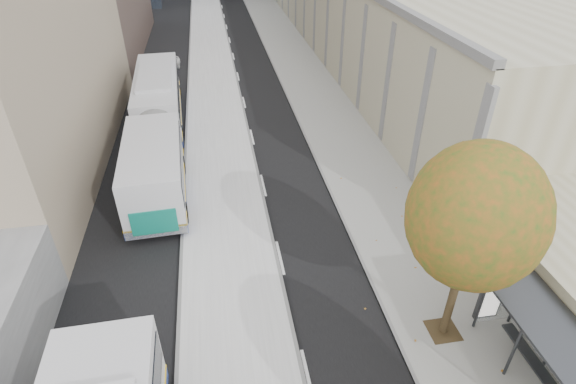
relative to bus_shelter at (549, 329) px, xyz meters
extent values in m
cube|color=#B8B8B8|center=(-9.56, 24.04, -2.11)|extent=(4.25, 150.00, 0.15)
cube|color=gray|center=(-1.56, 24.04, -2.15)|extent=(4.75, 150.00, 0.08)
cube|color=#383A3F|center=(-0.19, 0.04, 0.37)|extent=(1.90, 4.40, 0.10)
cube|color=silver|center=(0.53, 0.04, -0.86)|extent=(0.04, 4.00, 2.10)
cylinder|color=#2E2015|center=(-2.09, 2.04, -0.49)|extent=(0.28, 0.28, 3.24)
sphere|color=#1D5717|center=(-2.09, 2.04, 3.08)|extent=(4.20, 4.20, 4.20)
cube|color=silver|center=(-13.16, 18.54, -0.59)|extent=(3.69, 19.31, 3.20)
cube|color=black|center=(-13.16, 18.54, 0.00)|extent=(3.71, 18.54, 1.11)
cube|color=#0E715F|center=(-13.16, 8.97, -0.96)|extent=(2.03, 0.16, 1.24)
imported|color=white|center=(-13.41, 33.35, -1.56)|extent=(2.26, 3.90, 1.25)
camera|label=1|loc=(-9.51, -7.70, 11.19)|focal=28.00mm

